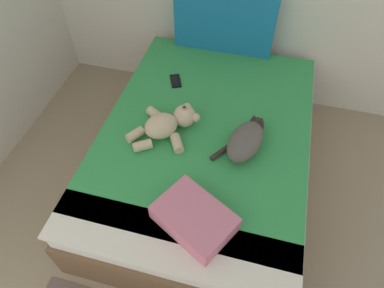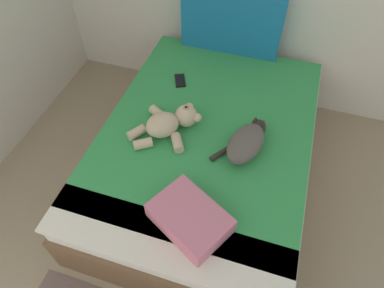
# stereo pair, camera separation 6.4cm
# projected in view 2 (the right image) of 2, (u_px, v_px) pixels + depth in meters

# --- Properties ---
(bed) EXTENTS (1.40, 1.95, 0.53)m
(bed) POSITION_uv_depth(u_px,v_px,m) (206.00, 154.00, 2.45)
(bed) COLOR brown
(bed) RESTS_ON ground_plane
(patterned_cushion) EXTENTS (0.78, 0.10, 0.48)m
(patterned_cushion) POSITION_uv_depth(u_px,v_px,m) (231.00, 23.00, 2.63)
(patterned_cushion) COLOR #1972AD
(patterned_cushion) RESTS_ON bed
(cat) EXTENTS (0.33, 0.42, 0.15)m
(cat) POSITION_uv_depth(u_px,v_px,m) (247.00, 142.00, 2.08)
(cat) COLOR #59514C
(cat) RESTS_ON bed
(teddy_bear) EXTENTS (0.44, 0.44, 0.16)m
(teddy_bear) POSITION_uv_depth(u_px,v_px,m) (169.00, 123.00, 2.19)
(teddy_bear) COLOR beige
(teddy_bear) RESTS_ON bed
(cell_phone) EXTENTS (0.13, 0.16, 0.01)m
(cell_phone) POSITION_uv_depth(u_px,v_px,m) (180.00, 80.00, 2.56)
(cell_phone) COLOR black
(cell_phone) RESTS_ON bed
(throw_pillow) EXTENTS (0.49, 0.44, 0.11)m
(throw_pillow) POSITION_uv_depth(u_px,v_px,m) (190.00, 218.00, 1.77)
(throw_pillow) COLOR #D1728C
(throw_pillow) RESTS_ON bed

